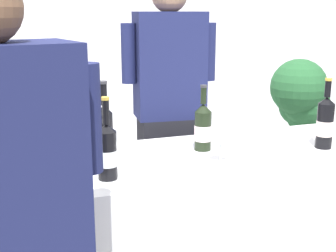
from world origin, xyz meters
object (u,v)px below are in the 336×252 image
at_px(wine_bottle_1, 325,123).
at_px(potted_shrub, 302,106).
at_px(wine_bottle_3, 105,130).
at_px(person_server, 169,133).
at_px(wine_bottle_4, 203,127).
at_px(wine_glass, 221,134).
at_px(wine_bottle_2, 107,151).
at_px(ice_bucket, 51,131).

xyz_separation_m(wine_bottle_1, potted_shrub, (0.84, 1.37, -0.25)).
height_order(wine_bottle_3, person_server, person_server).
height_order(wine_bottle_1, wine_bottle_4, wine_bottle_1).
height_order(wine_glass, potted_shrub, potted_shrub).
bearing_deg(potted_shrub, wine_bottle_4, -139.24).
relative_size(wine_bottle_1, wine_bottle_3, 0.95).
distance_m(wine_bottle_1, wine_bottle_2, 1.07).
height_order(wine_bottle_3, wine_glass, wine_bottle_3).
bearing_deg(wine_bottle_2, wine_bottle_1, 4.21).
bearing_deg(potted_shrub, person_server, -153.63).
bearing_deg(potted_shrub, wine_bottle_1, -121.61).
xyz_separation_m(wine_bottle_4, wine_glass, (-0.01, -0.21, 0.02)).
xyz_separation_m(wine_bottle_1, person_server, (-0.55, 0.68, -0.17)).
xyz_separation_m(wine_bottle_3, person_server, (0.48, 0.54, -0.19)).
bearing_deg(wine_glass, wine_bottle_2, -177.20).
bearing_deg(wine_bottle_3, wine_bottle_2, -99.23).
relative_size(wine_bottle_2, potted_shrub, 0.28).
xyz_separation_m(wine_bottle_2, person_server, (0.52, 0.76, -0.16)).
distance_m(ice_bucket, person_server, 0.83).
relative_size(wine_bottle_2, wine_bottle_4, 1.05).
distance_m(wine_bottle_1, wine_glass, 0.58).
bearing_deg(wine_bottle_1, wine_glass, -174.58).
bearing_deg(wine_bottle_3, wine_glass, -22.89).
xyz_separation_m(wine_bottle_3, potted_shrub, (1.88, 1.23, -0.26)).
xyz_separation_m(wine_bottle_2, wine_bottle_4, (0.51, 0.24, -0.00)).
bearing_deg(ice_bucket, wine_bottle_3, -30.58).
bearing_deg(wine_bottle_1, wine_bottle_3, 172.27).
relative_size(ice_bucket, potted_shrub, 0.21).
distance_m(wine_bottle_4, wine_glass, 0.21).
height_order(wine_bottle_3, potted_shrub, wine_bottle_3).
relative_size(wine_glass, ice_bucket, 0.82).
relative_size(wine_bottle_1, wine_bottle_2, 1.03).
height_order(wine_bottle_4, ice_bucket, wine_bottle_4).
relative_size(wine_bottle_4, person_server, 0.18).
distance_m(wine_bottle_3, wine_bottle_4, 0.47).
bearing_deg(wine_bottle_2, wine_glass, 2.80).
bearing_deg(wine_bottle_3, potted_shrub, 33.26).
bearing_deg(wine_bottle_2, wine_bottle_4, 25.14).
relative_size(wine_bottle_3, ice_bucket, 1.48).
distance_m(wine_bottle_4, potted_shrub, 1.87).
xyz_separation_m(person_server, potted_shrub, (1.39, 0.69, -0.07)).
height_order(wine_glass, ice_bucket, ice_bucket).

